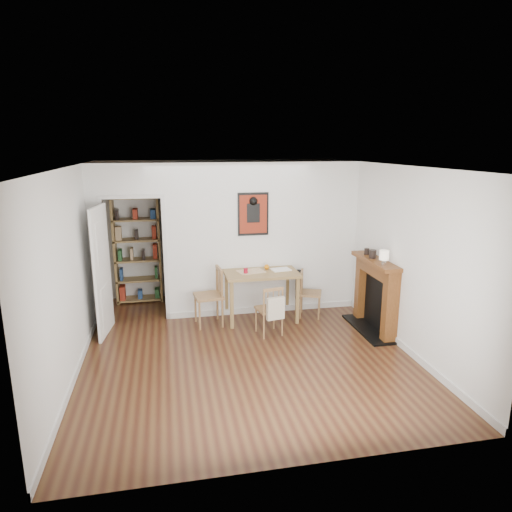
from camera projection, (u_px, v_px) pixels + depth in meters
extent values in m
plane|color=#50321A|center=(244.00, 347.00, 6.66)|extent=(5.20, 5.20, 0.00)
plane|color=silver|center=(221.00, 228.00, 8.83)|extent=(4.50, 0.00, 4.50)
plane|color=silver|center=(295.00, 335.00, 3.87)|extent=(4.50, 0.00, 4.50)
plane|color=silver|center=(73.00, 269.00, 5.92)|extent=(0.00, 5.20, 5.20)
plane|color=silver|center=(392.00, 254.00, 6.78)|extent=(0.00, 5.20, 5.20)
plane|color=silver|center=(243.00, 166.00, 6.04)|extent=(5.20, 5.20, 0.00)
cube|color=silver|center=(263.00, 239.00, 7.79)|extent=(3.35, 0.10, 2.60)
cube|color=silver|center=(97.00, 246.00, 7.28)|extent=(0.25, 0.10, 2.60)
cube|color=silver|center=(130.00, 181.00, 7.15)|extent=(0.90, 0.10, 0.55)
cube|color=silver|center=(105.00, 262.00, 7.36)|extent=(0.06, 0.14, 2.05)
cube|color=silver|center=(165.00, 260.00, 7.55)|extent=(0.06, 0.14, 2.05)
cube|color=silver|center=(263.00, 309.00, 8.03)|extent=(3.35, 0.02, 0.10)
cube|color=silver|center=(74.00, 379.00, 5.65)|extent=(0.02, 4.00, 0.10)
cube|color=silver|center=(406.00, 348.00, 6.50)|extent=(0.02, 4.00, 0.10)
cube|color=white|center=(102.00, 272.00, 6.92)|extent=(0.15, 0.80, 2.00)
cube|color=black|center=(253.00, 214.00, 7.59)|extent=(0.52, 0.02, 0.72)
cube|color=maroon|center=(253.00, 214.00, 7.58)|extent=(0.46, 0.00, 0.64)
cube|color=olive|center=(261.00, 273.00, 7.56)|extent=(1.22, 0.77, 0.04)
cube|color=olive|center=(232.00, 305.00, 7.25)|extent=(0.06, 0.06, 0.79)
cube|color=olive|center=(297.00, 301.00, 7.45)|extent=(0.06, 0.06, 0.79)
cube|color=olive|center=(226.00, 293.00, 7.86)|extent=(0.06, 0.06, 0.79)
cube|color=olive|center=(287.00, 289.00, 8.07)|extent=(0.06, 0.06, 0.79)
cube|color=black|center=(298.00, 284.00, 7.78)|extent=(0.20, 0.34, 0.42)
cube|color=beige|center=(275.00, 308.00, 6.83)|extent=(0.28, 0.14, 0.34)
cube|color=olive|center=(115.00, 250.00, 8.33)|extent=(0.04, 0.34, 1.99)
cube|color=olive|center=(160.00, 248.00, 8.49)|extent=(0.04, 0.34, 1.99)
cube|color=olive|center=(141.00, 298.00, 8.64)|extent=(0.84, 0.34, 0.03)
cube|color=olive|center=(138.00, 260.00, 8.46)|extent=(0.84, 0.34, 0.03)
cube|color=olive|center=(134.00, 198.00, 8.18)|extent=(0.84, 0.34, 0.03)
cube|color=maroon|center=(137.00, 249.00, 8.41)|extent=(0.73, 0.27, 0.27)
cube|color=brown|center=(390.00, 307.00, 6.70)|extent=(0.20, 0.16, 1.10)
cube|color=brown|center=(362.00, 287.00, 7.65)|extent=(0.20, 0.16, 1.10)
cube|color=brown|center=(376.00, 261.00, 7.03)|extent=(0.30, 1.21, 0.06)
cube|color=brown|center=(377.00, 269.00, 7.07)|extent=(0.20, 0.85, 0.20)
cube|color=black|center=(378.00, 302.00, 7.21)|extent=(0.08, 0.81, 0.88)
cube|color=black|center=(370.00, 329.00, 7.29)|extent=(0.45, 1.25, 0.03)
cylinder|color=maroon|center=(246.00, 271.00, 7.44)|extent=(0.07, 0.07, 0.09)
sphere|color=orange|center=(267.00, 267.00, 7.68)|extent=(0.08, 0.08, 0.08)
cube|color=beige|center=(251.00, 271.00, 7.56)|extent=(0.49, 0.41, 0.00)
cube|color=white|center=(281.00, 269.00, 7.65)|extent=(0.34, 0.27, 0.02)
cylinder|color=silver|center=(384.00, 262.00, 6.68)|extent=(0.07, 0.07, 0.08)
cylinder|color=white|center=(384.00, 255.00, 6.65)|extent=(0.14, 0.14, 0.14)
cylinder|color=black|center=(373.00, 254.00, 7.07)|extent=(0.11, 0.11, 0.13)
cylinder|color=black|center=(367.00, 251.00, 7.31)|extent=(0.08, 0.08, 0.10)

